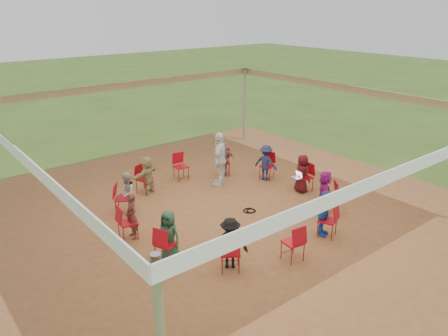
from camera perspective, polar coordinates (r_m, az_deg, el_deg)
ground at (r=12.32m, az=0.30°, el=-5.77°), size 80.00×80.00×0.00m
dirt_patch at (r=12.32m, az=0.30°, el=-5.75°), size 13.00×13.00×0.00m
tent at (r=11.46m, az=0.33°, el=4.91°), size 10.33×10.33×3.00m
chair_0 at (r=13.72m, az=10.50°, el=-1.22°), size 0.49×0.47×0.90m
chair_1 at (r=14.51m, az=5.65°, el=0.27°), size 0.57×0.56×0.90m
chair_2 at (r=14.77m, az=-0.03°, el=0.73°), size 0.60×0.60×0.90m
chair_3 at (r=14.44m, az=-5.66°, el=0.17°), size 0.47×0.49×0.90m
chair_4 at (r=13.60m, az=-10.35°, el=-1.42°), size 0.56×0.57×0.90m
chair_5 at (r=12.38m, az=-13.05°, el=-3.91°), size 0.60×0.60×0.90m
chair_6 at (r=11.04m, az=-12.48°, el=-6.99°), size 0.49×0.47×0.90m
chair_7 at (r=9.98m, az=-7.59°, el=-9.82°), size 0.57×0.56×0.90m
chair_8 at (r=9.60m, az=0.83°, el=-10.95°), size 0.60×0.60×0.90m
chair_9 at (r=10.08m, az=8.99°, el=-9.58°), size 0.47×0.49×0.90m
chair_10 at (r=11.20m, az=13.37°, el=-6.66°), size 0.56×0.57×0.90m
chair_11 at (r=12.53m, az=13.49°, el=-3.62°), size 0.60×0.60×0.90m
person_seated_0 at (r=13.59m, az=10.16°, el=-0.71°), size 0.40×0.62×1.20m
person_seated_1 at (r=14.36m, az=5.48°, el=0.70°), size 0.65×0.86×1.20m
person_seated_2 at (r=14.60m, az=-0.02°, el=1.15°), size 0.78×0.71×1.20m
person_seated_3 at (r=13.47m, az=-9.99°, el=-0.90°), size 1.18×0.81×1.20m
person_seated_4 at (r=12.29m, az=-12.56°, el=-3.25°), size 0.62×0.67×1.20m
person_seated_5 at (r=11.01m, az=-11.96°, el=-6.13°), size 0.34×0.47×1.20m
person_seated_6 at (r=9.99m, az=-7.22°, el=-8.75°), size 0.53×0.67×1.20m
person_seated_7 at (r=9.63m, az=0.81°, el=-9.79°), size 0.85×0.77×1.20m
person_seated_8 at (r=11.15m, az=12.84°, el=-5.83°), size 0.79×0.60×1.20m
person_seated_9 at (r=12.44m, az=13.01°, el=-2.99°), size 1.00×1.14×1.20m
standing_person at (r=13.79m, az=-0.55°, el=1.15°), size 1.13×1.04×1.74m
cable_coil at (r=12.37m, az=3.40°, el=-5.58°), size 0.39×0.39×0.03m
laptop at (r=13.50m, az=9.62°, el=-0.99°), size 0.27×0.33×0.21m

